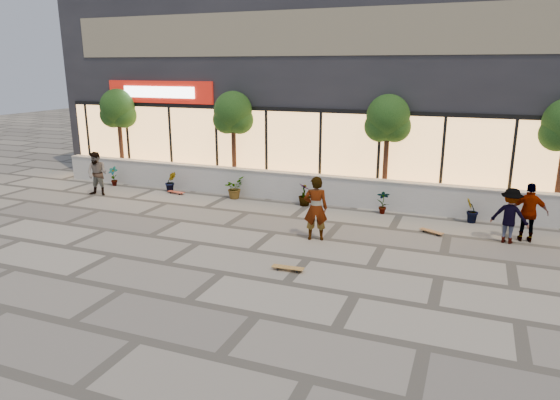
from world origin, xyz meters
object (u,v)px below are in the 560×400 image
(skateboard_center, at_px, (288,268))
(tree_midwest, at_px, (233,115))
(tree_mideast, at_px, (388,121))
(skater_center, at_px, (316,208))
(skater_right_near, at_px, (529,213))
(skater_left, at_px, (97,174))
(tree_west, at_px, (118,111))
(skateboard_left, at_px, (176,192))
(skater_right_far, at_px, (510,216))
(skateboard_right_near, at_px, (432,231))

(skateboard_center, bearing_deg, tree_midwest, 122.48)
(tree_mideast, xyz_separation_m, skater_center, (-1.15, -4.56, -2.05))
(tree_mideast, distance_m, skater_right_near, 5.58)
(skateboard_center, bearing_deg, skater_left, 153.05)
(tree_west, distance_m, skater_left, 3.63)
(tree_mideast, distance_m, skateboard_center, 7.65)
(tree_midwest, bearing_deg, skater_right_near, -13.45)
(skater_center, xyz_separation_m, skateboard_left, (-6.67, 3.06, -0.86))
(skater_right_near, bearing_deg, tree_midwest, -14.70)
(tree_midwest, relative_size, tree_mideast, 1.00)
(skateboard_center, bearing_deg, skater_right_far, 36.76)
(skateboard_right_near, bearing_deg, skater_right_near, 34.35)
(skater_left, bearing_deg, skateboard_right_near, -9.91)
(skater_left, bearing_deg, tree_mideast, 5.08)
(tree_west, xyz_separation_m, skater_center, (10.35, -4.56, -2.05))
(skateboard_right_near, bearing_deg, skater_left, -152.76)
(skater_left, xyz_separation_m, skateboard_right_near, (12.43, -0.07, -0.77))
(skateboard_center, distance_m, skateboard_left, 8.70)
(tree_west, height_order, skater_right_near, tree_west)
(skater_right_far, height_order, skateboard_center, skater_right_far)
(skateboard_center, bearing_deg, tree_mideast, 78.60)
(tree_mideast, bearing_deg, skateboard_center, -98.73)
(skater_right_far, distance_m, skateboard_center, 6.61)
(skater_right_near, xyz_separation_m, skateboard_right_near, (-2.56, -0.31, -0.77))
(skater_right_far, xyz_separation_m, skateboard_left, (-11.81, 1.32, -0.72))
(skater_left, height_order, skater_right_near, skater_right_near)
(skater_right_near, distance_m, skateboard_left, 12.38)
(skateboard_right_near, bearing_deg, tree_midwest, -171.98)
(skater_right_far, bearing_deg, skateboard_right_near, 14.23)
(tree_west, height_order, skateboard_left, tree_west)
(skater_right_far, bearing_deg, tree_mideast, -20.81)
(skater_right_near, height_order, skateboard_right_near, skater_right_near)
(skater_right_far, height_order, skateboard_right_near, skater_right_far)
(tree_midwest, bearing_deg, tree_mideast, 0.00)
(skater_left, distance_m, skateboard_right_near, 12.45)
(tree_west, bearing_deg, skateboard_left, -22.15)
(skater_right_near, bearing_deg, skateboard_center, 37.57)
(skater_right_far, relative_size, skateboard_right_near, 2.12)
(tree_west, relative_size, tree_mideast, 1.00)
(tree_west, height_order, tree_mideast, same)
(skater_left, xyz_separation_m, skateboard_left, (2.67, 1.25, -0.77))
(skateboard_left, relative_size, skateboard_right_near, 1.02)
(skater_right_far, relative_size, skateboard_center, 1.97)
(skater_left, distance_m, skater_right_far, 14.49)
(skateboard_left, bearing_deg, tree_mideast, 18.81)
(skater_right_near, bearing_deg, skateboard_right_near, 5.55)
(skater_right_near, distance_m, skater_right_far, 0.59)
(tree_west, distance_m, tree_mideast, 11.50)
(skater_left, height_order, skateboard_center, skater_left)
(tree_mideast, height_order, skateboard_left, tree_mideast)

